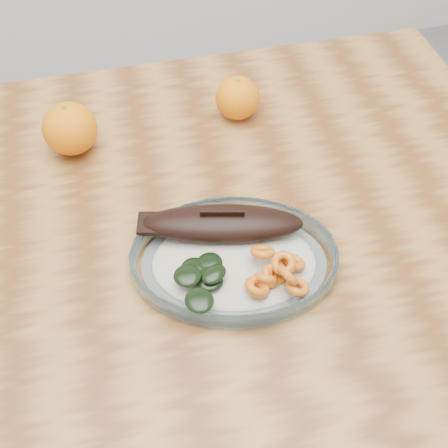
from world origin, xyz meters
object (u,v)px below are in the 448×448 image
(dining_table, at_px, (163,263))
(orange_right, at_px, (238,98))
(plated_meal, at_px, (234,257))
(orange_left, at_px, (70,129))

(dining_table, relative_size, orange_right, 15.99)
(dining_table, xyz_separation_m, orange_right, (0.17, 0.21, 0.14))
(plated_meal, height_order, orange_left, orange_left)
(orange_left, bearing_deg, orange_right, 4.63)
(plated_meal, bearing_deg, dining_table, 144.55)
(dining_table, xyz_separation_m, plated_meal, (0.09, -0.10, 0.12))
(dining_table, xyz_separation_m, orange_left, (-0.11, 0.19, 0.14))
(plated_meal, relative_size, orange_left, 6.87)
(orange_left, relative_size, orange_right, 1.16)
(dining_table, height_order, plated_meal, plated_meal)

